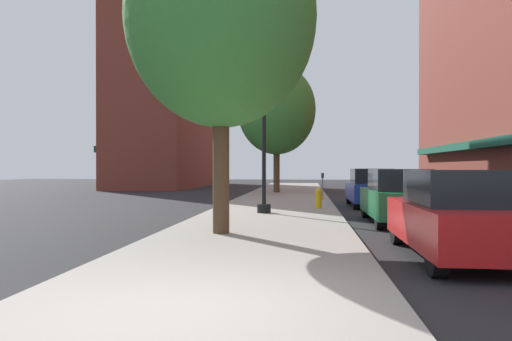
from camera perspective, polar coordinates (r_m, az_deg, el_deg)
ground_plane at (r=23.44m, az=12.86°, el=-3.82°), size 90.00×90.00×0.00m
sidewalk_slab at (r=24.30m, az=3.15°, el=-3.53°), size 4.80×50.00×0.12m
building_far_background at (r=44.77m, az=-10.14°, el=11.34°), size 6.80×18.00×20.53m
lamppost at (r=16.74m, az=0.96°, el=5.49°), size 0.48×0.48×5.90m
fire_hydrant at (r=18.66m, az=7.49°, el=-3.29°), size 0.33×0.26×0.79m
parking_meter_near at (r=24.62m, az=7.97°, el=-1.41°), size 0.14×0.09×1.31m
tree_near at (r=30.85m, az=2.48°, el=7.25°), size 5.00×5.00×8.18m
tree_mid at (r=12.08m, az=-4.21°, el=17.68°), size 4.60×4.60×7.84m
car_red at (r=9.63m, az=22.90°, el=-5.00°), size 1.80×4.30×1.66m
car_green at (r=15.14m, az=16.64°, el=-3.05°), size 1.80×4.30×1.66m
car_blue at (r=21.37m, az=13.52°, el=-2.06°), size 1.80×4.30×1.66m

